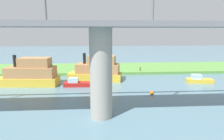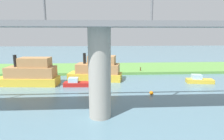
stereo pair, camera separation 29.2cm
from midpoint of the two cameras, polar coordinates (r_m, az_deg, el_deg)
The scene contains 11 objects.
ground_plane at distance 37.16m, azimuth -1.24°, elevation -1.55°, with size 160.00×160.00×0.00m, color slate.
grassy_bank at distance 42.99m, azimuth -1.53°, elevation 0.53°, with size 80.00×12.00×0.50m, color #5B9342.
bridge_pylon at distance 18.16m, azimuth -3.23°, elevation -1.14°, with size 2.12×2.12×8.62m, color #9E998E.
bridge_span at distance 17.78m, azimuth -3.40°, elevation 14.18°, with size 74.15×4.30×3.25m.
person_on_bank at distance 39.20m, azimuth -5.76°, elevation 0.86°, with size 0.50×0.50×1.39m.
mooring_post at distance 39.31m, azimuth 8.66°, elevation 0.31°, with size 0.20×0.20×0.72m, color brown.
pontoon_yellow at distance 32.68m, azimuth -22.88°, elevation -1.05°, with size 9.48×3.79×4.74m.
houseboat_blue at distance 33.27m, azimuth -4.28°, elevation -0.04°, with size 9.54×4.79×4.66m.
riverboat_paddlewheel at distance 34.58m, azimuth 24.62°, elevation -2.70°, with size 4.37×2.13×1.40m.
skiff_small at distance 30.08m, azimuth -10.34°, elevation -3.85°, with size 4.06×1.58×1.34m.
marker_buoy at distance 26.23m, azimuth 11.90°, elevation -6.67°, with size 0.50×0.50×0.50m, color orange.
Camera 2 is at (1.12, 36.24, 8.17)m, focal length 30.81 mm.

